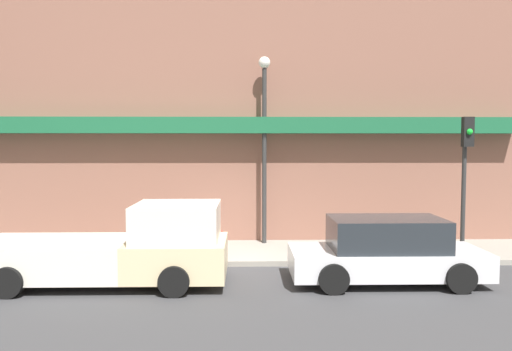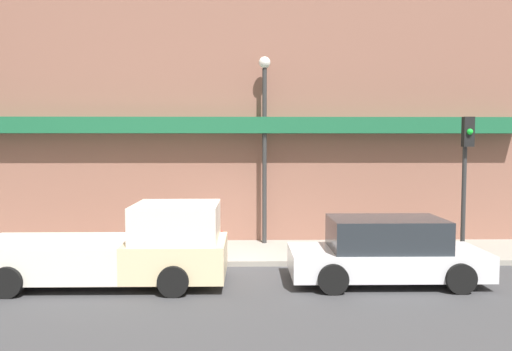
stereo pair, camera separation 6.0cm
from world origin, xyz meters
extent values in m
plane|color=#38383A|center=(0.00, 0.00, 0.00)|extent=(80.00, 80.00, 0.00)
cube|color=gray|center=(0.00, 1.46, 0.07)|extent=(36.00, 2.91, 0.14)
cube|color=brown|center=(0.00, 4.41, 4.67)|extent=(19.80, 3.00, 9.33)
cube|color=#195B38|center=(0.00, 2.61, 3.82)|extent=(18.22, 0.60, 0.50)
cube|color=beige|center=(-1.03, -1.56, 0.62)|extent=(2.25, 2.01, 0.81)
cube|color=silver|center=(-1.03, -1.56, 1.45)|extent=(1.91, 1.85, 0.84)
cube|color=silver|center=(-3.85, -1.56, 0.62)|extent=(3.38, 2.01, 0.81)
cylinder|color=black|center=(-0.98, -0.55, 0.33)|extent=(0.67, 0.22, 0.67)
cylinder|color=black|center=(-0.98, -2.56, 0.33)|extent=(0.67, 0.22, 0.67)
cylinder|color=black|center=(-4.47, -0.55, 0.33)|extent=(0.67, 0.22, 0.67)
cylinder|color=black|center=(-4.47, -2.56, 0.33)|extent=(0.67, 0.22, 0.67)
cube|color=silver|center=(3.83, -1.56, 0.50)|extent=(4.46, 1.77, 0.59)
cube|color=#23282D|center=(3.83, -1.56, 1.16)|extent=(2.59, 1.59, 0.73)
cylinder|color=black|center=(5.21, -0.67, 0.33)|extent=(0.67, 0.22, 0.67)
cylinder|color=black|center=(5.21, -2.44, 0.33)|extent=(0.67, 0.22, 0.67)
cylinder|color=black|center=(2.44, -0.67, 0.33)|extent=(0.67, 0.22, 0.67)
cylinder|color=black|center=(2.44, -2.44, 0.33)|extent=(0.67, 0.22, 0.67)
cylinder|color=red|center=(-0.14, 0.74, 0.41)|extent=(0.19, 0.19, 0.53)
sphere|color=red|center=(-0.14, 0.74, 0.75)|extent=(0.18, 0.18, 0.18)
cylinder|color=#2D2D2D|center=(1.13, 2.46, 2.85)|extent=(0.14, 0.14, 5.41)
sphere|color=silver|center=(1.13, 2.46, 5.73)|extent=(0.36, 0.36, 0.36)
cylinder|color=#2D2D2D|center=(6.50, 0.46, 2.05)|extent=(0.12, 0.12, 3.82)
cube|color=black|center=(6.50, 0.30, 3.56)|extent=(0.28, 0.20, 0.80)
sphere|color=green|center=(6.50, 0.18, 3.56)|extent=(0.16, 0.16, 0.16)
camera|label=1|loc=(0.54, -12.98, 3.25)|focal=35.00mm
camera|label=2|loc=(0.60, -12.98, 3.25)|focal=35.00mm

